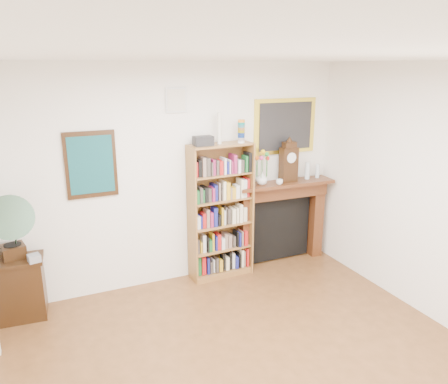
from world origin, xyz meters
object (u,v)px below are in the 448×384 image
Objects in this scene: flower_vase at (262,178)px; bottle_left at (307,171)px; teacup at (279,182)px; cd_stack at (34,258)px; gramophone at (8,224)px; bottle_right at (317,171)px; mantel_clock at (289,163)px; fireplace at (281,214)px; bookshelf at (221,204)px; side_cabinet at (21,288)px.

bottle_left is (0.73, -0.00, 0.04)m from flower_vase.
cd_stack is at bearing -178.02° from teacup.
gramophone reaches higher than teacup.
gramophone is 4.01m from bottle_right.
gramophone is 3.52m from mantel_clock.
teacup reaches higher than fireplace.
bookshelf is 3.73× the size of mantel_clock.
side_cabinet is at bearing 178.36° from mantel_clock.
fireplace reaches higher than side_cabinet.
side_cabinet is 1.29× the size of mantel_clock.
fireplace is at bearing 124.48° from mantel_clock.
bottle_right reaches higher than fireplace.
flower_vase is 0.85× the size of bottle_right.
flower_vase is 0.74m from bottle_left.
flower_vase reaches higher than teacup.
fireplace is 0.57m from teacup.
flower_vase is (3.10, 0.13, 0.13)m from gramophone.
fireplace is 7.19× the size of bottle_right.
bottle_left is at bearing -9.65° from gramophone.
gramophone reaches higher than fireplace.
bookshelf reaches higher than teacup.
bottle_left is at bearing 5.81° from side_cabinet.
bottle_left reaches higher than fireplace.
bottle_right is (0.50, 0.02, -0.17)m from mantel_clock.
side_cabinet is at bearing 55.41° from gramophone.
bookshelf reaches higher than bottle_left.
mantel_clock reaches higher than teacup.
mantel_clock is (0.05, -0.06, 0.76)m from fireplace.
side_cabinet is at bearing 178.06° from bookshelf.
fireplace is 15.57× the size of teacup.
bookshelf reaches higher than mantel_clock.
fireplace is 3.26m from cd_stack.
side_cabinet is 0.93× the size of gramophone.
mantel_clock is at bearing -176.28° from bottle_left.
cd_stack is at bearing -176.66° from bottle_left.
side_cabinet is 3.65m from mantel_clock.
fireplace is (3.43, 0.11, 0.35)m from side_cabinet.
bookshelf is 12.27× the size of flower_vase.
bottle_right is at bearing -0.17° from mantel_clock.
flower_vase is at bearing 174.52° from mantel_clock.
flower_vase is (-0.35, -0.04, 0.58)m from fireplace.
bottle_left reaches higher than flower_vase.
flower_vase is 0.91m from bottle_right.
fireplace is 0.76m from mantel_clock.
flower_vase is at bearing 153.98° from teacup.
bookshelf is at bearing -9.06° from gramophone.
fireplace is at bearing -8.72° from gramophone.
flower_vase is (-0.40, 0.02, -0.18)m from mantel_clock.
flower_vase is at bearing 179.79° from bottle_right.
bookshelf is at bearing -173.60° from fireplace.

